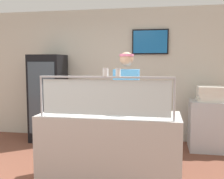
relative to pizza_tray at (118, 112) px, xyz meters
The scene contains 12 objects.
ground_plane 1.15m from the pizza_tray, 100.00° to the left, with size 12.00×12.00×0.00m, color brown.
shop_rear_unit 2.22m from the pizza_tray, 92.67° to the left, with size 6.18×0.13×2.70m.
serving_counter 0.50m from the pizza_tray, 161.37° to the right, with size 1.78×0.72×0.95m, color #BCB7B2.
sneeze_guard 0.46m from the pizza_tray, 107.67° to the right, with size 1.60×0.06×0.50m.
pizza_tray is the anchor object (origin of this frame).
pizza_server 0.05m from the pizza_tray, 154.94° to the right, with size 0.07×0.28×0.01m, color #ADAFB7.
parmesan_shaker 0.63m from the pizza_tray, 106.01° to the right, with size 0.07×0.07×0.10m.
pepper_flake_shaker 0.62m from the pizza_tray, 81.48° to the right, with size 0.06×0.06×0.09m.
worker_figure 0.65m from the pizza_tray, 88.40° to the left, with size 0.41×0.50×1.76m.
drink_fridge 2.46m from the pizza_tray, 135.13° to the left, with size 0.65×0.61×1.76m.
prep_shelf 2.26m from the pizza_tray, 50.46° to the left, with size 0.70×0.55×0.91m, color #B7BABF.
pizza_box_stack 2.19m from the pizza_tray, 50.55° to the left, with size 0.48×0.46×0.27m.
Camera 1 is at (1.54, -2.92, 1.60)m, focal length 42.66 mm.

